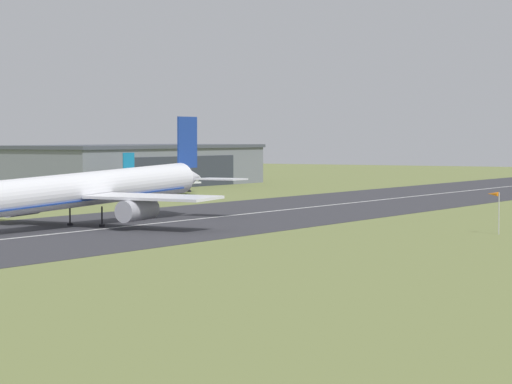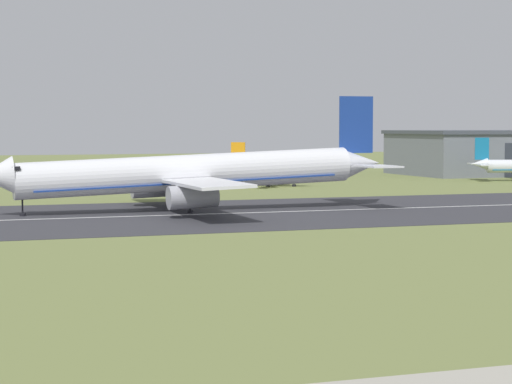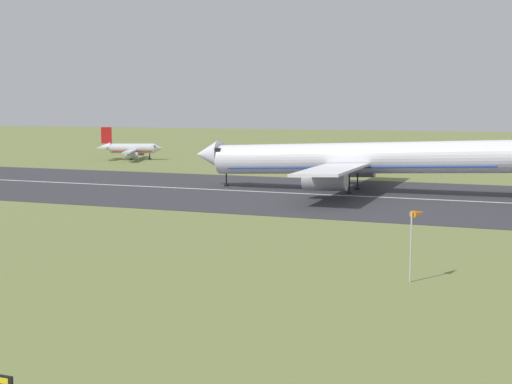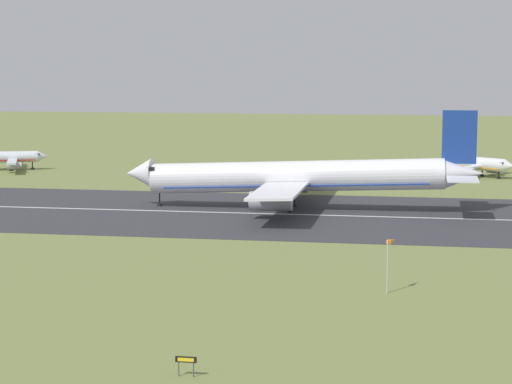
{
  "view_description": "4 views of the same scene",
  "coord_description": "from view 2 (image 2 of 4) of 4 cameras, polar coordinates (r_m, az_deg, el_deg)",
  "views": [
    {
      "loc": [
        -158.93,
        7.73,
        13.39
      ],
      "look_at": [
        -9.47,
        97.81,
        5.39
      ],
      "focal_mm": 85.0,
      "sensor_mm": 36.0,
      "label": 1
    },
    {
      "loc": [
        -55.83,
        -15.19,
        12.19
      ],
      "look_at": [
        -18.8,
        89.67,
        4.85
      ],
      "focal_mm": 70.0,
      "sensor_mm": 36.0,
      "label": 2
    },
    {
      "loc": [
        8.23,
        7.73,
        14.12
      ],
      "look_at": [
        -23.47,
        90.89,
        3.32
      ],
      "focal_mm": 50.0,
      "sensor_mm": 36.0,
      "label": 3
    },
    {
      "loc": [
        3.81,
        -40.3,
        24.69
      ],
      "look_at": [
        -20.96,
        102.83,
        5.42
      ],
      "focal_mm": 70.0,
      "sensor_mm": 36.0,
      "label": 4
    }
  ],
  "objects": [
    {
      "name": "runway_centreline",
      "position": [
        143.71,
        3.49,
        -1.07
      ],
      "size": [
        426.88,
        0.7,
        0.01
      ],
      "primitive_type": "cube",
      "color": "silver",
      "rests_on": "runway_strip"
    },
    {
      "name": "airplane_landing",
      "position": [
        142.77,
        -3.79,
        1.06
      ],
      "size": [
        59.56,
        44.99,
        16.72
      ],
      "color": "white",
      "rests_on": "ground_plane"
    },
    {
      "name": "runway_strip",
      "position": [
        143.72,
        3.49,
        -1.08
      ],
      "size": [
        474.31,
        47.7,
        0.06
      ],
      "primitive_type": "cube",
      "color": "#333338",
      "rests_on": "ground_plane"
    },
    {
      "name": "airplane_parked_centre",
      "position": [
        203.12,
        0.8,
        1.12
      ],
      "size": [
        18.07,
        18.85,
        8.92
      ],
      "color": "silver",
      "rests_on": "ground_plane"
    }
  ]
}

